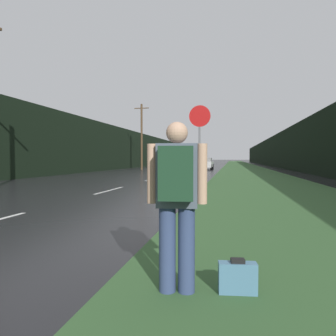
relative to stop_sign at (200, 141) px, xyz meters
name	(u,v)px	position (x,y,z in m)	size (l,w,h in m)	color
grass_verge	(245,169)	(2.74, 28.40, -1.98)	(6.00, 240.00, 0.02)	#33562D
lane_stripe_c	(110,190)	(-4.10, 1.86, -1.99)	(0.12, 3.00, 0.01)	silver
lane_stripe_d	(152,179)	(-4.10, 8.86, -1.99)	(0.12, 3.00, 0.01)	silver
lane_stripe_e	(172,174)	(-4.10, 15.86, -1.99)	(0.12, 3.00, 0.01)	silver
lane_stripe_f	(184,171)	(-4.10, 22.86, -1.99)	(0.12, 3.00, 0.01)	silver
treeline_far_side	(141,151)	(-13.94, 38.40, 0.70)	(2.00, 140.00, 5.38)	black
treeline_near_side	(283,151)	(8.74, 38.40, 0.57)	(2.00, 140.00, 5.12)	black
utility_pole_far	(142,136)	(-9.69, 24.79, 2.13)	(1.80, 0.24, 7.99)	#4C3823
stop_sign	(200,141)	(0.00, 0.00, 0.00)	(0.73, 0.07, 3.21)	slate
hitchhiker_with_backpack	(177,196)	(0.54, -7.33, -0.98)	(0.61, 0.46, 1.76)	navy
suitcase	(238,278)	(1.15, -7.21, -1.82)	(0.40, 0.18, 0.37)	teal
car_passing_near	(177,169)	(-2.18, 7.50, -1.23)	(1.86, 4.25, 1.51)	#4C514C
car_passing_far	(205,164)	(-2.18, 26.68, -1.24)	(2.01, 4.59, 1.45)	#BCBCBC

